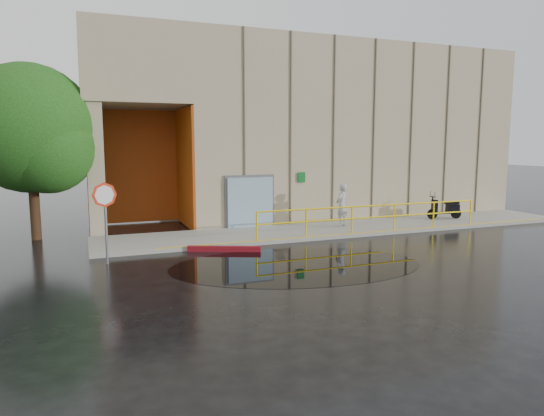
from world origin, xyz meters
The scene contains 10 objects.
ground centered at (0.00, 0.00, 0.00)m, with size 120.00×120.00×0.00m, color black.
sidewalk centered at (4.00, 4.50, 0.07)m, with size 20.00×3.00×0.15m, color gray.
building centered at (5.10, 10.98, 4.21)m, with size 20.00×10.17×8.00m.
guardrail centered at (4.25, 3.15, 0.68)m, with size 9.56×0.06×1.03m.
person centered at (3.66, 4.56, 1.03)m, with size 0.64×0.42×1.76m, color #9F9FA3.
scooter centered at (8.98, 4.66, 0.87)m, with size 1.64×0.82×1.25m.
stop_sign centered at (-5.50, 2.14, 1.77)m, with size 0.70×0.28×2.40m.
red_curb centered at (-1.86, 2.50, 0.09)m, with size 2.40×0.18×0.18m, color maroon.
puddle centered at (-0.38, 0.00, 0.00)m, with size 7.36×4.53×0.01m, color black.
tree_near centered at (-7.60, 6.86, 3.86)m, with size 4.62×4.62×6.35m.
Camera 1 is at (-6.04, -12.52, 3.52)m, focal length 32.00 mm.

